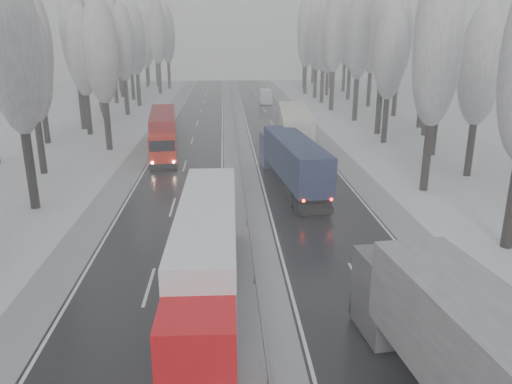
{
  "coord_description": "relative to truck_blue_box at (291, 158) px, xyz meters",
  "views": [
    {
      "loc": [
        -1.34,
        -10.39,
        11.89
      ],
      "look_at": [
        0.58,
        20.33,
        2.2
      ],
      "focal_mm": 35.0,
      "sensor_mm": 36.0,
      "label": 1
    }
  ],
  "objects": [
    {
      "name": "tree_72",
      "position": [
        -22.89,
        59.94,
        7.34
      ],
      "size": [
        3.6,
        3.6,
        15.11
      ],
      "color": "black",
      "rests_on": "ground"
    },
    {
      "name": "carriageway_left",
      "position": [
        -9.21,
        1.4,
        -2.4
      ],
      "size": [
        7.5,
        200.0,
        0.03
      ],
      "primitive_type": "cube",
      "color": "black",
      "rests_on": "ground"
    },
    {
      "name": "tree_74",
      "position": [
        -19.03,
        70.73,
        10.26
      ],
      "size": [
        3.6,
        3.6,
        19.68
      ],
      "color": "black",
      "rests_on": "ground"
    },
    {
      "name": "tree_35",
      "position": [
        20.98,
        71.72,
        9.35
      ],
      "size": [
        3.6,
        3.6,
        18.25
      ],
      "color": "black",
      "rests_on": "ground"
    },
    {
      "name": "tree_32",
      "position": [
        12.67,
        60.61,
        8.76
      ],
      "size": [
        3.6,
        3.6,
        17.33
      ],
      "color": "black",
      "rests_on": "ground"
    },
    {
      "name": "median_guardrail",
      "position": [
        -3.96,
        1.39,
        -1.82
      ],
      "size": [
        0.12,
        200.0,
        0.76
      ],
      "color": "slate",
      "rests_on": "ground"
    },
    {
      "name": "tree_38",
      "position": [
        14.77,
        88.13,
        9.17
      ],
      "size": [
        3.6,
        3.6,
        17.97
      ],
      "color": "black",
      "rests_on": "ground"
    },
    {
      "name": "carriageway_right",
      "position": [
        1.29,
        1.4,
        -2.4
      ],
      "size": [
        7.5,
        200.0,
        0.03
      ],
      "primitive_type": "cube",
      "color": "black",
      "rests_on": "ground"
    },
    {
      "name": "tree_19",
      "position": [
        16.06,
        2.43,
        7.0
      ],
      "size": [
        3.6,
        3.6,
        14.57
      ],
      "color": "black",
      "rests_on": "ground"
    },
    {
      "name": "tree_65",
      "position": [
        -24.01,
        28.12,
        10.13
      ],
      "size": [
        3.6,
        3.6,
        19.48
      ],
      "color": "black",
      "rests_on": "ground"
    },
    {
      "name": "tree_63",
      "position": [
        -25.81,
        19.13,
        8.48
      ],
      "size": [
        3.6,
        3.6,
        16.88
      ],
      "color": "black",
      "rests_on": "ground"
    },
    {
      "name": "tree_60",
      "position": [
        -21.71,
        5.6,
        7.17
      ],
      "size": [
        3.6,
        3.6,
        14.84
      ],
      "color": "black",
      "rests_on": "ground"
    },
    {
      "name": "tree_64",
      "position": [
        -22.22,
        24.12,
        7.54
      ],
      "size": [
        3.6,
        3.6,
        15.42
      ],
      "color": "black",
      "rests_on": "ground"
    },
    {
      "name": "tree_30",
      "position": [
        12.6,
        53.1,
        9.1
      ],
      "size": [
        3.6,
        3.6,
        17.86
      ],
      "color": "black",
      "rests_on": "ground"
    },
    {
      "name": "shoulder_left",
      "position": [
        -14.16,
        1.4,
        -2.4
      ],
      "size": [
        2.4,
        200.0,
        0.04
      ],
      "primitive_type": "cube",
      "color": "#95979C",
      "rests_on": "ground"
    },
    {
      "name": "tree_66",
      "position": [
        -22.12,
        33.75,
        7.42
      ],
      "size": [
        3.6,
        3.6,
        15.23
      ],
      "color": "black",
      "rests_on": "ground"
    },
    {
      "name": "truck_blue_box",
      "position": [
        0.0,
        0.0,
        0.0
      ],
      "size": [
        4.15,
        16.28,
        4.14
      ],
      "rotation": [
        0.0,
        0.0,
        0.1
      ],
      "color": "#1C2246",
      "rests_on": "ground"
    },
    {
      "name": "tree_68",
      "position": [
        -20.54,
        40.51,
        8.33
      ],
      "size": [
        3.6,
        3.6,
        16.65
      ],
      "color": "black",
      "rests_on": "ground"
    },
    {
      "name": "tree_75",
      "position": [
        -28.16,
        74.73,
        9.57
      ],
      "size": [
        3.6,
        3.6,
        18.6
      ],
      "color": "black",
      "rests_on": "ground"
    },
    {
      "name": "median_slush",
      "position": [
        -3.96,
        1.4,
        -2.4
      ],
      "size": [
        3.0,
        200.0,
        0.04
      ],
      "primitive_type": "cube",
      "color": "#95979C",
      "rests_on": "ground"
    },
    {
      "name": "tree_25",
      "position": [
        20.85,
        26.42,
        10.1
      ],
      "size": [
        3.6,
        3.6,
        19.44
      ],
      "color": "black",
      "rests_on": "ground"
    },
    {
      "name": "truck_red_red",
      "position": [
        -11.82,
        13.53,
        -0.03
      ],
      "size": [
        4.09,
        16.11,
        4.1
      ],
      "rotation": [
        0.0,
        0.0,
        0.1
      ],
      "color": "red",
      "rests_on": "ground"
    },
    {
      "name": "tree_67",
      "position": [
        -23.51,
        37.75,
        8.61
      ],
      "size": [
        3.6,
        3.6,
        17.09
      ],
      "color": "black",
      "rests_on": "ground"
    },
    {
      "name": "tree_36",
      "position": [
        13.08,
        77.56,
        10.6
      ],
      "size": [
        3.6,
        3.6,
        20.23
      ],
      "color": "black",
      "rests_on": "ground"
    },
    {
      "name": "tree_58",
      "position": [
        -19.09,
        -4.03,
        8.69
      ],
      "size": [
        3.6,
        3.6,
        17.21
      ],
      "color": "black",
      "rests_on": "ground"
    },
    {
      "name": "truck_cream_box",
      "position": [
        1.9,
        12.62,
        0.26
      ],
      "size": [
        4.16,
        18.01,
        4.58
      ],
      "rotation": [
        0.0,
        0.0,
        -0.08
      ],
      "color": "#A09D8E",
      "rests_on": "ground"
    },
    {
      "name": "tree_26",
      "position": [
        13.6,
        32.67,
        9.69
      ],
      "size": [
        3.6,
        3.6,
        18.78
      ],
      "color": "black",
      "rests_on": "ground"
    },
    {
      "name": "box_truck_distant",
      "position": [
        2.2,
        52.75,
        -1.14
      ],
      "size": [
        2.29,
        6.77,
        2.5
      ],
      "rotation": [
        0.0,
        0.0,
        -0.03
      ],
      "color": "#B1B2B8",
      "rests_on": "ground"
    },
    {
      "name": "tree_29",
      "position": [
        19.75,
        47.36,
        9.26
      ],
      "size": [
        3.6,
        3.6,
        18.11
      ],
      "color": "black",
      "rests_on": "ground"
    },
    {
      "name": "shoulder_right",
      "position": [
        6.24,
        1.4,
        -2.4
      ],
      "size": [
        2.4,
        200.0,
        0.04
      ],
      "primitive_type": "cube",
      "color": "#95979C",
      "rests_on": "ground"
    },
    {
      "name": "tree_69",
      "position": [
        -25.38,
        44.51,
        10.04
      ],
      "size": [
        3.6,
        3.6,
        19.35
      ],
      "color": "black",
      "rests_on": "ground"
    },
    {
      "name": "tree_71",
      "position": [
        -25.05,
        54.59,
        10.21
      ],
      "size": [
        3.6,
        3.6,
        19.61
      ],
      "color": "black",
      "rests_on": "ground"
    },
    {
      "name": "tree_20",
      "position": [
        13.94,
        6.57,
        7.73
      ],
      "size": [
        3.6,
        3.6,
        15.71
      ],
      "color": "black",
      "rests_on": "ground"
    },
    {
      "name": "tree_79",
      "position": [
        -24.29,
        90.71,
        8.59
      ],
      "size": [
        3.6,
        3.6,
        17.07
      ],
      "color": "black",
      "rests_on": "ground"
    },
    {
      "name": "tree_28",
      "position": [
        12.38,
        43.36,
        10.22
      ],
      "size": [
        3.6,
        3.6,
        19.62
      ],
      "color": "black",
      "rests_on": "ground"
    },
    {
      "name": "tree_39",
      "position": [
        17.59,
        92.13,
        8.03
      ],
      "size": [
        3.6,
        3.6,
        16.19
      ],
      "color": "black",
      "rests_on": "ground"
    },
    {
      "name": "tree_21",
      "position": [
        16.16,
        10.57,
        9.58
      ],
      "size": [
        3.6,
        3.6,
        18.62
      ],
      "color": "black",
      "rests_on": "ground"
    },
    {
      "name": "tree_18",
      "position": [
        10.55,
        -1.57,
        8.28
      ],
      "size": [
        3.6,
        3.6,
        16.58
      ],
      "color": "black",
      "rests_on": "ground"
    },
    {
      "name": "tree_34",
      "position": [
        11.77,
        67.72,
        8.95
      ],
      "size": [
        3.6,
        3.6,
        17.63
      ],
      "color": "black",
      "rests_on": "ground"
    },
    {
      "name": "tree_70",
      "position": [
        -20.29,
        50.59,
        8.61
      ],
      "size": [
        3.6,
        3.6,
        17.09
      ],
      "color": "black",
      "rests_on": "ground"
    },
    {
      "name": "tree_73",
      "position": [
        -25.78,
        63.94,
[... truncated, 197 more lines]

